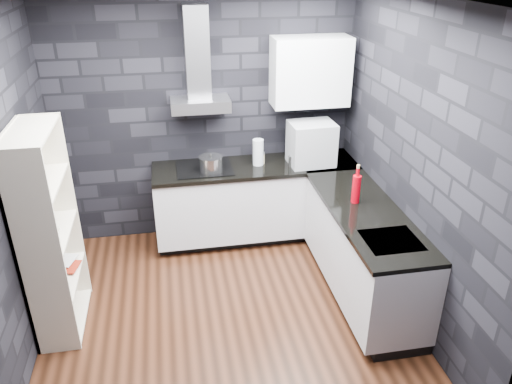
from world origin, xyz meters
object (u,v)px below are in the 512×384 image
object	(u,v)px
pot	(211,164)
red_bottle	(356,189)
utensil_crock	(293,161)
bookshelf	(49,234)
appliance_garage	(311,144)
glass_vase	(258,152)
fruit_bowl	(47,235)
storage_jar	(261,159)

from	to	relation	value
pot	red_bottle	bearing A→B (deg)	-37.15
utensil_crock	bookshelf	xyz separation A→B (m)	(-2.31, -1.01, -0.06)
pot	bookshelf	size ratio (longest dim) A/B	0.13
appliance_garage	glass_vase	bearing A→B (deg)	170.04
fruit_bowl	appliance_garage	bearing A→B (deg)	24.03
appliance_garage	fruit_bowl	xyz separation A→B (m)	(-2.51, -1.12, -0.19)
red_bottle	fruit_bowl	xyz separation A→B (m)	(-2.67, -0.17, -0.09)
glass_vase	red_bottle	distance (m)	1.25
appliance_garage	utensil_crock	bearing A→B (deg)	-174.98
pot	bookshelf	bearing A→B (deg)	-144.62
utensil_crock	red_bottle	distance (m)	0.99
storage_jar	utensil_crock	size ratio (longest dim) A/B	0.90
utensil_crock	bookshelf	bearing A→B (deg)	-156.34
fruit_bowl	pot	bearing A→B (deg)	37.48
pot	bookshelf	distance (m)	1.76
pot	fruit_bowl	bearing A→B (deg)	-142.52
appliance_garage	red_bottle	size ratio (longest dim) A/B	1.77
glass_vase	appliance_garage	size ratio (longest dim) A/B	0.61
pot	appliance_garage	distance (m)	1.09
storage_jar	pot	bearing A→B (deg)	-167.36
glass_vase	bookshelf	xyz separation A→B (m)	(-1.95, -1.11, -0.14)
storage_jar	red_bottle	distance (m)	1.26
bookshelf	utensil_crock	bearing A→B (deg)	40.98
storage_jar	bookshelf	world-z (taller)	bookshelf
fruit_bowl	storage_jar	bearing A→B (deg)	31.66
storage_jar	red_bottle	world-z (taller)	red_bottle
glass_vase	pot	bearing A→B (deg)	-169.81
pot	appliance_garage	world-z (taller)	appliance_garage
storage_jar	glass_vase	bearing A→B (deg)	-138.09
glass_vase	appliance_garage	xyz separation A→B (m)	(0.56, -0.07, 0.08)
storage_jar	fruit_bowl	size ratio (longest dim) A/B	0.53
storage_jar	fruit_bowl	bearing A→B (deg)	-148.34
pot	red_bottle	size ratio (longest dim) A/B	0.90
appliance_garage	pot	bearing A→B (deg)	178.45
glass_vase	storage_jar	xyz separation A→B (m)	(0.03, 0.03, -0.09)
utensil_crock	red_bottle	bearing A→B (deg)	-68.86
storage_jar	appliance_garage	bearing A→B (deg)	-11.05
appliance_garage	fruit_bowl	world-z (taller)	appliance_garage
appliance_garage	red_bottle	world-z (taller)	appliance_garage
pot	storage_jar	world-z (taller)	pot
appliance_garage	storage_jar	bearing A→B (deg)	166.35
appliance_garage	fruit_bowl	distance (m)	2.76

